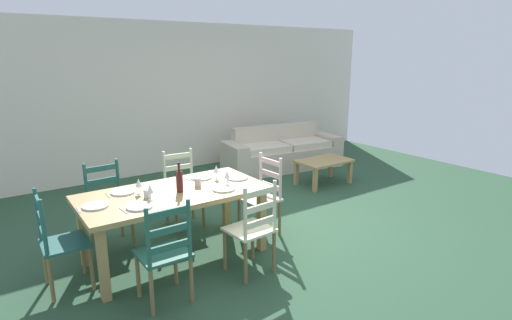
% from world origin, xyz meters
% --- Properties ---
extents(ground_plane, '(9.60, 9.60, 0.02)m').
position_xyz_m(ground_plane, '(0.00, 0.00, -0.01)').
color(ground_plane, '#2A4C33').
extents(wall_far, '(9.60, 0.16, 2.70)m').
position_xyz_m(wall_far, '(0.00, 3.30, 1.35)').
color(wall_far, beige).
rests_on(wall_far, ground_plane).
extents(dining_table, '(1.90, 0.96, 0.75)m').
position_xyz_m(dining_table, '(-1.34, -0.03, 0.66)').
color(dining_table, '#A3854E').
rests_on(dining_table, ground_plane).
extents(dining_chair_near_left, '(0.42, 0.40, 0.96)m').
position_xyz_m(dining_chair_near_left, '(-1.75, -0.75, 0.48)').
color(dining_chair_near_left, '#235948').
rests_on(dining_chair_near_left, ground_plane).
extents(dining_chair_near_right, '(0.45, 0.43, 0.96)m').
position_xyz_m(dining_chair_near_right, '(-0.85, -0.77, 0.48)').
color(dining_chair_near_right, beige).
rests_on(dining_chair_near_right, ground_plane).
extents(dining_chair_far_left, '(0.44, 0.42, 0.96)m').
position_xyz_m(dining_chair_far_left, '(-1.83, 0.70, 0.48)').
color(dining_chair_far_left, '#21584C').
rests_on(dining_chair_far_left, ground_plane).
extents(dining_chair_far_right, '(0.44, 0.43, 0.96)m').
position_xyz_m(dining_chair_far_right, '(-0.89, 0.75, 0.48)').
color(dining_chair_far_right, beige).
rests_on(dining_chair_far_right, ground_plane).
extents(dining_chair_head_west, '(0.41, 0.43, 0.96)m').
position_xyz_m(dining_chair_head_west, '(-2.46, 0.00, 0.48)').
color(dining_chair_head_west, '#215751').
rests_on(dining_chair_head_west, ground_plane).
extents(dining_chair_head_east, '(0.43, 0.45, 0.96)m').
position_xyz_m(dining_chair_head_east, '(-0.21, -0.05, 0.48)').
color(dining_chair_head_east, beige).
rests_on(dining_chair_head_east, ground_plane).
extents(dinner_plate_near_left, '(0.24, 0.24, 0.02)m').
position_xyz_m(dinner_plate_near_left, '(-1.79, -0.28, 0.76)').
color(dinner_plate_near_left, white).
rests_on(dinner_plate_near_left, dining_table).
extents(fork_near_left, '(0.03, 0.17, 0.01)m').
position_xyz_m(fork_near_left, '(-1.94, -0.28, 0.75)').
color(fork_near_left, silver).
rests_on(fork_near_left, dining_table).
extents(dinner_plate_near_right, '(0.24, 0.24, 0.02)m').
position_xyz_m(dinner_plate_near_right, '(-0.89, -0.28, 0.76)').
color(dinner_plate_near_right, white).
rests_on(dinner_plate_near_right, dining_table).
extents(fork_near_right, '(0.03, 0.17, 0.01)m').
position_xyz_m(fork_near_right, '(-1.04, -0.28, 0.75)').
color(fork_near_right, silver).
rests_on(fork_near_right, dining_table).
extents(dinner_plate_far_left, '(0.24, 0.24, 0.02)m').
position_xyz_m(dinner_plate_far_left, '(-1.79, 0.22, 0.76)').
color(dinner_plate_far_left, white).
rests_on(dinner_plate_far_left, dining_table).
extents(fork_far_left, '(0.02, 0.17, 0.01)m').
position_xyz_m(fork_far_left, '(-1.94, 0.22, 0.75)').
color(fork_far_left, silver).
rests_on(fork_far_left, dining_table).
extents(dinner_plate_far_right, '(0.24, 0.24, 0.02)m').
position_xyz_m(dinner_plate_far_right, '(-0.89, 0.22, 0.76)').
color(dinner_plate_far_right, white).
rests_on(dinner_plate_far_right, dining_table).
extents(fork_far_right, '(0.03, 0.17, 0.01)m').
position_xyz_m(fork_far_right, '(-1.04, 0.22, 0.75)').
color(fork_far_right, silver).
rests_on(fork_far_right, dining_table).
extents(dinner_plate_head_west, '(0.24, 0.24, 0.02)m').
position_xyz_m(dinner_plate_head_west, '(-2.12, -0.03, 0.76)').
color(dinner_plate_head_west, white).
rests_on(dinner_plate_head_west, dining_table).
extents(fork_head_west, '(0.02, 0.17, 0.01)m').
position_xyz_m(fork_head_west, '(-2.27, -0.03, 0.75)').
color(fork_head_west, silver).
rests_on(fork_head_west, dining_table).
extents(dinner_plate_head_east, '(0.24, 0.24, 0.02)m').
position_xyz_m(dinner_plate_head_east, '(-0.56, -0.03, 0.76)').
color(dinner_plate_head_east, white).
rests_on(dinner_plate_head_east, dining_table).
extents(fork_head_east, '(0.03, 0.17, 0.01)m').
position_xyz_m(fork_head_east, '(-0.71, -0.03, 0.75)').
color(fork_head_east, silver).
rests_on(fork_head_east, dining_table).
extents(wine_bottle, '(0.07, 0.07, 0.32)m').
position_xyz_m(wine_bottle, '(-1.29, -0.09, 0.87)').
color(wine_bottle, '#471919').
rests_on(wine_bottle, dining_table).
extents(wine_glass_near_left, '(0.06, 0.06, 0.16)m').
position_xyz_m(wine_glass_near_left, '(-1.63, -0.16, 0.86)').
color(wine_glass_near_left, white).
rests_on(wine_glass_near_left, dining_table).
extents(wine_glass_near_right, '(0.06, 0.06, 0.16)m').
position_xyz_m(wine_glass_near_right, '(-0.77, -0.16, 0.86)').
color(wine_glass_near_right, white).
rests_on(wine_glass_near_right, dining_table).
extents(wine_glass_far_left, '(0.06, 0.06, 0.16)m').
position_xyz_m(wine_glass_far_left, '(-1.66, 0.10, 0.86)').
color(wine_glass_far_left, white).
rests_on(wine_glass_far_left, dining_table).
extents(wine_glass_far_right, '(0.06, 0.06, 0.16)m').
position_xyz_m(wine_glass_far_right, '(-0.76, 0.10, 0.86)').
color(wine_glass_far_right, white).
rests_on(wine_glass_far_right, dining_table).
extents(coffee_cup_primary, '(0.07, 0.07, 0.09)m').
position_xyz_m(coffee_cup_primary, '(-1.06, -0.02, 0.80)').
color(coffee_cup_primary, beige).
rests_on(coffee_cup_primary, dining_table).
extents(coffee_cup_secondary, '(0.07, 0.07, 0.09)m').
position_xyz_m(coffee_cup_secondary, '(-1.64, -0.08, 0.80)').
color(coffee_cup_secondary, beige).
rests_on(coffee_cup_secondary, dining_table).
extents(couch, '(2.36, 1.09, 0.80)m').
position_xyz_m(couch, '(1.82, 2.16, 0.29)').
color(couch, '#C3B69C').
rests_on(couch, ground_plane).
extents(coffee_table, '(0.90, 0.56, 0.42)m').
position_xyz_m(coffee_table, '(1.77, 0.95, 0.36)').
color(coffee_table, '#A3854E').
rests_on(coffee_table, ground_plane).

